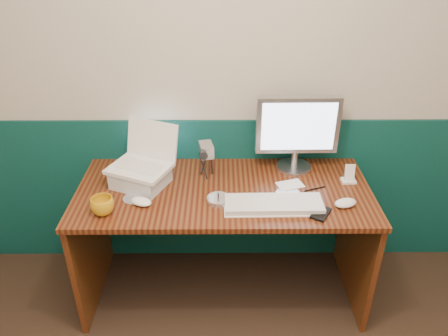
{
  "coord_description": "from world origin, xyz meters",
  "views": [
    {
      "loc": [
        -0.11,
        -0.62,
        2.03
      ],
      "look_at": [
        -0.1,
        1.23,
        0.97
      ],
      "focal_mm": 35.0,
      "sensor_mm": 36.0,
      "label": 1
    }
  ],
  "objects_px": {
    "monitor": "(297,133)",
    "camcorder": "(206,159)",
    "laptop": "(137,149)",
    "keyboard": "(274,205)",
    "desk": "(224,243)",
    "mug": "(102,206)"
  },
  "relations": [
    {
      "from": "mug",
      "to": "keyboard",
      "type": "bearing_deg",
      "value": 3.23
    },
    {
      "from": "monitor",
      "to": "camcorder",
      "type": "bearing_deg",
      "value": -171.39
    },
    {
      "from": "desk",
      "to": "monitor",
      "type": "relative_size",
      "value": 3.45
    },
    {
      "from": "laptop",
      "to": "mug",
      "type": "height_order",
      "value": "laptop"
    },
    {
      "from": "desk",
      "to": "camcorder",
      "type": "height_order",
      "value": "camcorder"
    },
    {
      "from": "monitor",
      "to": "keyboard",
      "type": "xyz_separation_m",
      "value": [
        -0.16,
        -0.4,
        -0.22
      ]
    },
    {
      "from": "mug",
      "to": "monitor",
      "type": "bearing_deg",
      "value": 23.83
    },
    {
      "from": "monitor",
      "to": "mug",
      "type": "height_order",
      "value": "monitor"
    },
    {
      "from": "desk",
      "to": "keyboard",
      "type": "relative_size",
      "value": 3.22
    },
    {
      "from": "laptop",
      "to": "mug",
      "type": "xyz_separation_m",
      "value": [
        -0.15,
        -0.27,
        -0.18
      ]
    },
    {
      "from": "mug",
      "to": "desk",
      "type": "bearing_deg",
      "value": 19.95
    },
    {
      "from": "desk",
      "to": "laptop",
      "type": "distance_m",
      "value": 0.75
    },
    {
      "from": "camcorder",
      "to": "keyboard",
      "type": "bearing_deg",
      "value": -53.78
    },
    {
      "from": "keyboard",
      "to": "mug",
      "type": "relative_size",
      "value": 4.29
    },
    {
      "from": "monitor",
      "to": "camcorder",
      "type": "height_order",
      "value": "monitor"
    },
    {
      "from": "laptop",
      "to": "keyboard",
      "type": "relative_size",
      "value": 0.63
    },
    {
      "from": "desk",
      "to": "keyboard",
      "type": "bearing_deg",
      "value": -33.96
    },
    {
      "from": "desk",
      "to": "camcorder",
      "type": "relative_size",
      "value": 7.38
    },
    {
      "from": "desk",
      "to": "monitor",
      "type": "bearing_deg",
      "value": 29.1
    },
    {
      "from": "laptop",
      "to": "monitor",
      "type": "height_order",
      "value": "monitor"
    },
    {
      "from": "mug",
      "to": "camcorder",
      "type": "xyz_separation_m",
      "value": [
        0.51,
        0.36,
        0.06
      ]
    },
    {
      "from": "keyboard",
      "to": "laptop",
      "type": "bearing_deg",
      "value": 161.86
    }
  ]
}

